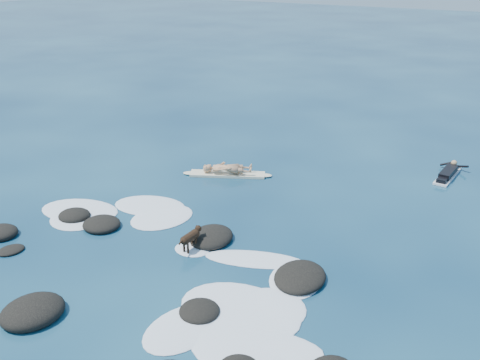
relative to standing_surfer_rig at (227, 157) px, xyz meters
The scene contains 6 objects.
ground 6.72m from the standing_surfer_rig, 64.15° to the right, with size 160.00×160.00×0.00m, color #0A2642.
reef_rocks 8.27m from the standing_surfer_rig, 66.53° to the right, with size 15.09×7.09×0.57m.
breaking_foam 7.84m from the standing_surfer_rig, 62.36° to the right, with size 14.94×8.03×0.12m.
standing_surfer_rig is the anchor object (origin of this frame).
paddling_surfer_rig 8.78m from the standing_surfer_rig, 28.30° to the left, with size 1.14×2.56×0.44m.
dog 5.90m from the standing_surfer_rig, 70.21° to the right, with size 0.32×1.11×0.70m.
Camera 1 is at (7.09, -10.95, 8.19)m, focal length 40.00 mm.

